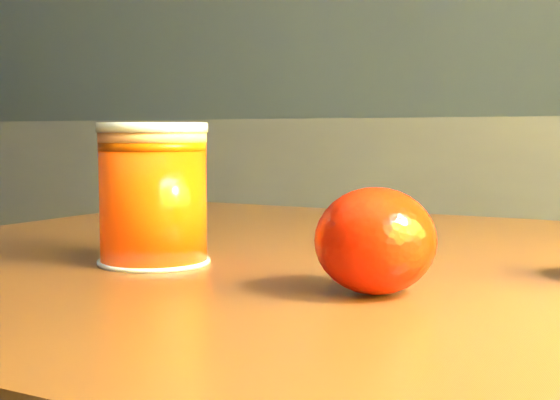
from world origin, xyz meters
The scene contains 4 objects.
kitchen_counter centered at (0.00, 1.45, 0.45)m, with size 3.15×0.60×0.90m, color #535258.
table centered at (0.95, 0.26, 0.67)m, with size 1.03×0.73×0.77m.
juice_glass centered at (0.74, 0.16, 0.82)m, with size 0.08×0.08×0.11m.
orange_front centered at (0.93, 0.14, 0.80)m, with size 0.08×0.08×0.07m, color red.
Camera 1 is at (1.12, -0.30, 0.87)m, focal length 50.00 mm.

